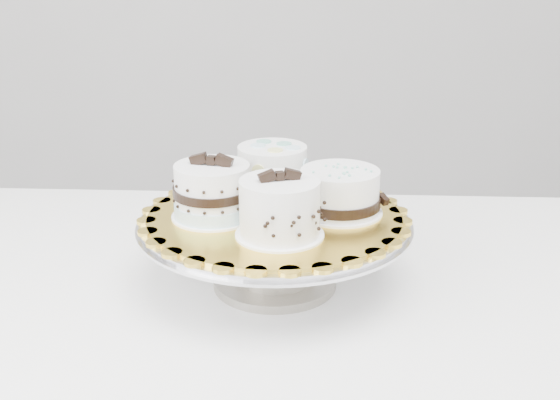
{
  "coord_description": "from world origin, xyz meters",
  "views": [
    {
      "loc": [
        0.02,
        -0.69,
        1.21
      ],
      "look_at": [
        0.12,
        0.21,
        0.87
      ],
      "focal_mm": 45.0,
      "sensor_mm": 36.0,
      "label": 1
    }
  ],
  "objects": [
    {
      "name": "cake_board",
      "position": [
        0.11,
        0.19,
        0.85
      ],
      "size": [
        0.37,
        0.37,
        0.01
      ],
      "primitive_type": "cylinder",
      "rotation": [
        0.0,
        0.0,
        0.06
      ],
      "color": "gold",
      "rests_on": "cake_stand"
    },
    {
      "name": "cake_dots",
      "position": [
        0.12,
        0.27,
        0.89
      ],
      "size": [
        0.12,
        0.12,
        0.08
      ],
      "rotation": [
        0.0,
        0.0,
        -0.25
      ],
      "color": "white",
      "rests_on": "cake_board"
    },
    {
      "name": "cake_ribbon",
      "position": [
        0.2,
        0.19,
        0.89
      ],
      "size": [
        0.14,
        0.14,
        0.06
      ],
      "rotation": [
        0.0,
        0.0,
        0.34
      ],
      "color": "white",
      "rests_on": "cake_board"
    },
    {
      "name": "table",
      "position": [
        0.07,
        0.19,
        0.67
      ],
      "size": [
        1.31,
        0.98,
        0.75
      ],
      "rotation": [
        0.0,
        0.0,
        -0.16
      ],
      "color": "white",
      "rests_on": "floor"
    },
    {
      "name": "cake_stand",
      "position": [
        0.11,
        0.19,
        0.82
      ],
      "size": [
        0.38,
        0.38,
        0.1
      ],
      "color": "gray",
      "rests_on": "table"
    },
    {
      "name": "cake_swirl",
      "position": [
        0.11,
        0.12,
        0.89
      ],
      "size": [
        0.12,
        0.12,
        0.09
      ],
      "rotation": [
        0.0,
        0.0,
        0.17
      ],
      "color": "white",
      "rests_on": "cake_board"
    },
    {
      "name": "cake_banded",
      "position": [
        0.03,
        0.19,
        0.89
      ],
      "size": [
        0.13,
        0.13,
        0.09
      ],
      "rotation": [
        0.0,
        0.0,
        -0.36
      ],
      "color": "white",
      "rests_on": "cake_board"
    }
  ]
}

